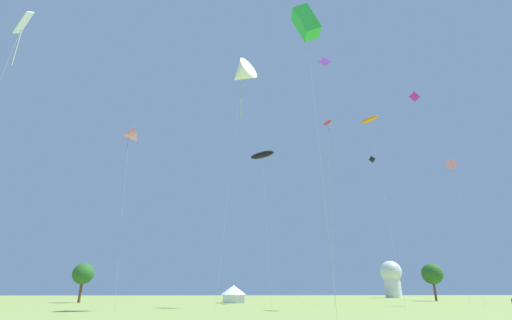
{
  "coord_description": "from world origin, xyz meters",
  "views": [
    {
      "loc": [
        -3.74,
        -4.17,
        1.65
      ],
      "look_at": [
        0.0,
        32.0,
        15.18
      ],
      "focal_mm": 24.95,
      "sensor_mm": 36.0,
      "label": 1
    }
  ],
  "objects_px": {
    "festival_tent_left": "(233,293)",
    "tree_distant_right": "(83,274)",
    "kite_green_box": "(306,23)",
    "kite_white_diamond": "(23,25)",
    "tree_distant_left": "(432,274)",
    "kite_pink_delta": "(129,134)",
    "kite_black_parafoil": "(262,155)",
    "kite_pink_diamond": "(452,167)",
    "kite_black_diamond": "(374,168)",
    "kite_magenta_diamond": "(416,102)",
    "kite_red_parafoil": "(328,123)",
    "kite_white_delta": "(241,74)",
    "observatory_dome": "(391,277)",
    "kite_orange_parafoil": "(370,120)",
    "kite_purple_diamond": "(325,69)"
  },
  "relations": [
    {
      "from": "festival_tent_left",
      "to": "tree_distant_right",
      "type": "xyz_separation_m",
      "value": [
        -25.25,
        4.16,
        3.02
      ]
    },
    {
      "from": "kite_green_box",
      "to": "festival_tent_left",
      "type": "bearing_deg",
      "value": 95.37
    },
    {
      "from": "kite_green_box",
      "to": "kite_white_diamond",
      "type": "bearing_deg",
      "value": 176.12
    },
    {
      "from": "tree_distant_left",
      "to": "tree_distant_right",
      "type": "xyz_separation_m",
      "value": [
        -65.6,
        -5.4,
        -0.54
      ]
    },
    {
      "from": "kite_pink_delta",
      "to": "kite_white_diamond",
      "type": "height_order",
      "value": "kite_white_diamond"
    },
    {
      "from": "tree_distant_left",
      "to": "kite_black_parafoil",
      "type": "bearing_deg",
      "value": -143.45
    },
    {
      "from": "kite_pink_diamond",
      "to": "kite_black_diamond",
      "type": "xyz_separation_m",
      "value": [
        -3.0,
        18.38,
        6.1
      ]
    },
    {
      "from": "kite_pink_delta",
      "to": "festival_tent_left",
      "type": "relative_size",
      "value": 4.64
    },
    {
      "from": "kite_magenta_diamond",
      "to": "kite_black_diamond",
      "type": "distance_m",
      "value": 14.79
    },
    {
      "from": "kite_red_parafoil",
      "to": "kite_pink_diamond",
      "type": "relative_size",
      "value": 1.54
    },
    {
      "from": "kite_white_delta",
      "to": "kite_black_diamond",
      "type": "height_order",
      "value": "kite_white_delta"
    },
    {
      "from": "kite_magenta_diamond",
      "to": "kite_white_diamond",
      "type": "relative_size",
      "value": 1.55
    },
    {
      "from": "observatory_dome",
      "to": "festival_tent_left",
      "type": "bearing_deg",
      "value": -136.19
    },
    {
      "from": "kite_green_box",
      "to": "kite_pink_diamond",
      "type": "bearing_deg",
      "value": 40.37
    },
    {
      "from": "festival_tent_left",
      "to": "tree_distant_right",
      "type": "height_order",
      "value": "tree_distant_right"
    },
    {
      "from": "kite_orange_parafoil",
      "to": "kite_green_box",
      "type": "height_order",
      "value": "kite_green_box"
    },
    {
      "from": "kite_red_parafoil",
      "to": "tree_distant_right",
      "type": "height_order",
      "value": "kite_red_parafoil"
    },
    {
      "from": "kite_pink_diamond",
      "to": "festival_tent_left",
      "type": "bearing_deg",
      "value": 151.47
    },
    {
      "from": "kite_orange_parafoil",
      "to": "kite_white_delta",
      "type": "bearing_deg",
      "value": 173.52
    },
    {
      "from": "kite_pink_diamond",
      "to": "kite_green_box",
      "type": "relative_size",
      "value": 0.85
    },
    {
      "from": "kite_white_diamond",
      "to": "kite_magenta_diamond",
      "type": "bearing_deg",
      "value": 29.43
    },
    {
      "from": "kite_red_parafoil",
      "to": "kite_black_diamond",
      "type": "relative_size",
      "value": 1.13
    },
    {
      "from": "kite_white_delta",
      "to": "kite_green_box",
      "type": "xyz_separation_m",
      "value": [
        4.29,
        -15.34,
        -5.16
      ]
    },
    {
      "from": "kite_magenta_diamond",
      "to": "kite_purple_diamond",
      "type": "bearing_deg",
      "value": -154.06
    },
    {
      "from": "kite_red_parafoil",
      "to": "kite_white_diamond",
      "type": "relative_size",
      "value": 1.35
    },
    {
      "from": "kite_pink_delta",
      "to": "kite_orange_parafoil",
      "type": "height_order",
      "value": "kite_orange_parafoil"
    },
    {
      "from": "kite_white_delta",
      "to": "festival_tent_left",
      "type": "relative_size",
      "value": 6.92
    },
    {
      "from": "kite_black_parafoil",
      "to": "kite_green_box",
      "type": "distance_m",
      "value": 20.97
    },
    {
      "from": "kite_magenta_diamond",
      "to": "kite_pink_diamond",
      "type": "bearing_deg",
      "value": -95.13
    },
    {
      "from": "kite_black_diamond",
      "to": "tree_distant_right",
      "type": "bearing_deg",
      "value": 177.55
    },
    {
      "from": "kite_black_parafoil",
      "to": "kite_red_parafoil",
      "type": "xyz_separation_m",
      "value": [
        13.33,
        12.55,
        11.43
      ]
    },
    {
      "from": "kite_pink_delta",
      "to": "kite_purple_diamond",
      "type": "distance_m",
      "value": 28.71
    },
    {
      "from": "kite_orange_parafoil",
      "to": "kite_black_diamond",
      "type": "distance_m",
      "value": 30.46
    },
    {
      "from": "kite_orange_parafoil",
      "to": "kite_white_diamond",
      "type": "bearing_deg",
      "value": -159.75
    },
    {
      "from": "kite_magenta_diamond",
      "to": "kite_orange_parafoil",
      "type": "xyz_separation_m",
      "value": [
        -16.37,
        -15.65,
        -12.16
      ]
    },
    {
      "from": "kite_pink_diamond",
      "to": "kite_black_diamond",
      "type": "bearing_deg",
      "value": 99.28
    },
    {
      "from": "tree_distant_left",
      "to": "kite_purple_diamond",
      "type": "bearing_deg",
      "value": -134.91
    },
    {
      "from": "kite_pink_diamond",
      "to": "kite_white_diamond",
      "type": "relative_size",
      "value": 0.88
    },
    {
      "from": "kite_white_delta",
      "to": "kite_purple_diamond",
      "type": "height_order",
      "value": "kite_purple_diamond"
    },
    {
      "from": "kite_purple_diamond",
      "to": "observatory_dome",
      "type": "bearing_deg",
      "value": 60.14
    },
    {
      "from": "kite_pink_diamond",
      "to": "kite_purple_diamond",
      "type": "height_order",
      "value": "kite_purple_diamond"
    },
    {
      "from": "kite_orange_parafoil",
      "to": "kite_purple_diamond",
      "type": "relative_size",
      "value": 0.62
    },
    {
      "from": "kite_red_parafoil",
      "to": "tree_distant_left",
      "type": "relative_size",
      "value": 4.28
    },
    {
      "from": "kite_white_delta",
      "to": "kite_white_diamond",
      "type": "relative_size",
      "value": 1.28
    },
    {
      "from": "kite_purple_diamond",
      "to": "kite_white_diamond",
      "type": "distance_m",
      "value": 36.97
    },
    {
      "from": "festival_tent_left",
      "to": "observatory_dome",
      "type": "bearing_deg",
      "value": 43.81
    },
    {
      "from": "kite_orange_parafoil",
      "to": "kite_magenta_diamond",
      "type": "bearing_deg",
      "value": 43.71
    },
    {
      "from": "kite_black_diamond",
      "to": "kite_white_diamond",
      "type": "bearing_deg",
      "value": -139.11
    },
    {
      "from": "kite_pink_delta",
      "to": "kite_orange_parafoil",
      "type": "relative_size",
      "value": 0.92
    },
    {
      "from": "kite_black_parafoil",
      "to": "tree_distant_right",
      "type": "relative_size",
      "value": 3.05
    }
  ]
}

